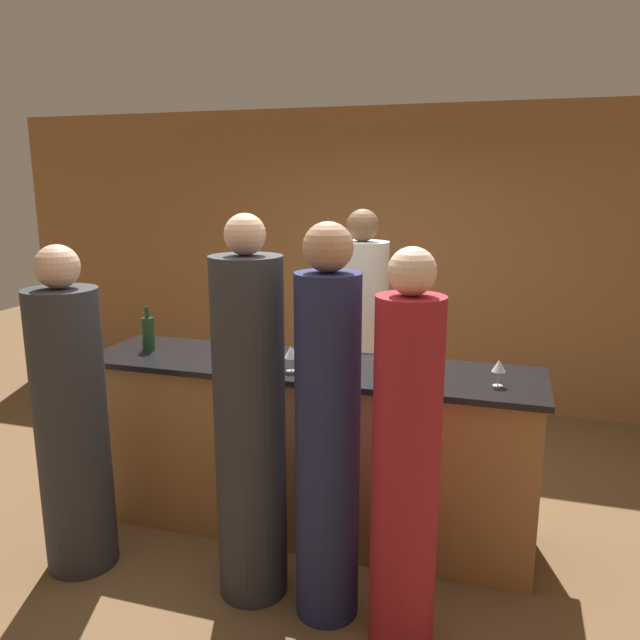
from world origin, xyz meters
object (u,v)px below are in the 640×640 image
guest_1 (72,424)px  wine_bottle_0 (319,351)px  guest_2 (406,466)px  guest_3 (250,426)px  guest_0 (327,439)px  wine_bottle_2 (148,333)px  wine_bottle_1 (265,335)px  bartender (361,354)px

guest_1 → wine_bottle_0: size_ratio=6.34×
wine_bottle_0 → guest_2: bearing=-49.3°
guest_3 → guest_0: bearing=-6.6°
guest_0 → guest_3: 0.42m
wine_bottle_2 → guest_3: bearing=-34.6°
guest_1 → wine_bottle_1: (0.76, 0.93, 0.34)m
guest_2 → wine_bottle_1: size_ratio=6.52×
guest_0 → wine_bottle_2: (-1.42, 0.74, 0.24)m
bartender → guest_3: 1.56m
guest_3 → wine_bottle_1: 0.93m
bartender → guest_0: bearing=97.7°
bartender → guest_2: bearing=109.8°
guest_1 → wine_bottle_0: bearing=29.1°
guest_0 → wine_bottle_1: size_ratio=6.84×
wine_bottle_0 → wine_bottle_1: same height
guest_1 → guest_3: guest_3 is taller
bartender → wine_bottle_0: (-0.03, -0.94, 0.27)m
wine_bottle_0 → bartender: bearing=88.4°
guest_1 → guest_2: size_ratio=0.97×
guest_1 → wine_bottle_1: guest_1 is taller
bartender → wine_bottle_1: bearing=55.9°
bartender → guest_1: bearing=52.7°
guest_1 → wine_bottle_0: guest_1 is taller
guest_3 → wine_bottle_2: 1.24m
bartender → wine_bottle_1: size_ratio=6.79×
guest_3 → wine_bottle_1: size_ratio=6.94×
guest_3 → wine_bottle_2: bearing=145.4°
bartender → wine_bottle_2: (-1.20, -0.86, 0.27)m
guest_3 → wine_bottle_2: (-1.00, 0.69, 0.25)m
guest_2 → guest_1: bearing=177.9°
bartender → wine_bottle_1: bartender is taller
bartender → wine_bottle_0: bartender is taller
wine_bottle_0 → wine_bottle_2: wine_bottle_0 is taller
bartender → wine_bottle_2: bearing=35.5°
guest_0 → guest_1: 1.45m
guest_0 → guest_2: 0.40m
bartender → wine_bottle_2: 1.50m
bartender → guest_1: (-1.23, -1.61, -0.06)m
guest_3 → wine_bottle_0: (0.18, 0.60, 0.25)m
wine_bottle_0 → wine_bottle_2: bearing=175.9°
bartender → guest_0: (0.22, -1.60, 0.03)m
guest_0 → wine_bottle_0: size_ratio=6.84×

